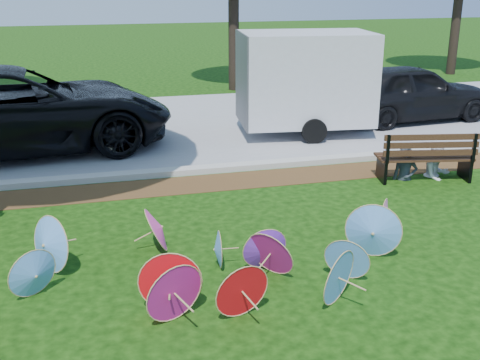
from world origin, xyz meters
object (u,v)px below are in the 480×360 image
Objects in this scene: parasol_pile at (214,259)px; person_right at (439,146)px; black_van at (15,110)px; cargo_trailer at (306,78)px; person_left at (407,147)px; dark_pickup at (410,92)px; park_bench at (424,155)px.

parasol_pile is 4.95× the size of person_right.
person_right is (8.18, -3.98, -0.32)m from black_van.
cargo_trailer reaches higher than person_left.
dark_pickup is 3.48× the size of person_left.
parasol_pile is 2.02× the size of cargo_trailer.
dark_pickup is at bearing 74.65° from park_bench.
parasol_pile is at bearing 132.61° from dark_pickup.
person_right is (0.70, -0.00, -0.02)m from person_left.
cargo_trailer is (-3.27, -0.61, 0.62)m from dark_pickup.
person_right is (-1.93, -4.57, -0.14)m from dark_pickup.
cargo_trailer is 2.39× the size of person_left.
person_left is at bearing -125.60° from black_van.
cargo_trailer is 2.45× the size of person_right.
person_right is at bearing 31.38° from parasol_pile.
dark_pickup reaches higher than person_right.
cargo_trailer is at bearing 98.01° from person_right.
black_van is 10.13m from dark_pickup.
parasol_pile is at bearing -124.99° from person_left.
dark_pickup is at bearing 17.17° from cargo_trailer.
dark_pickup is at bearing 56.36° from person_right.
parasol_pile is 1.39× the size of dark_pickup.
cargo_trailer is (6.84, -0.03, 0.44)m from black_van.
person_right is (1.34, -3.95, -0.76)m from cargo_trailer.
dark_pickup is 4.96m from person_right.
park_bench is at bearing 177.42° from person_right.
black_van reaches higher than parasol_pile.
parasol_pile is at bearing -159.32° from person_right.
parasol_pile is 8.18m from cargo_trailer.
person_left is at bearing 145.33° from dark_pickup.
black_van is 6.85m from cargo_trailer.
cargo_trailer reaches higher than parasol_pile.
black_van is at bearing 143.32° from person_right.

